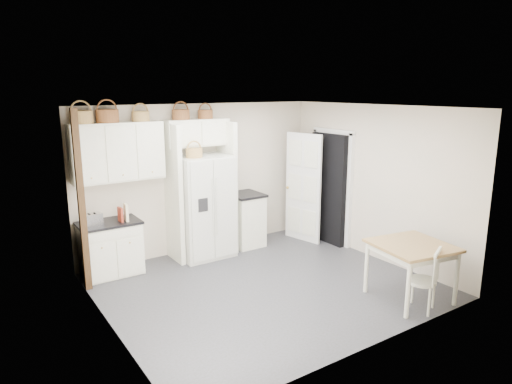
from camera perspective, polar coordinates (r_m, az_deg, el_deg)
floor at (r=6.90m, az=1.15°, el=-11.61°), size 4.50×4.50×0.00m
ceiling at (r=6.28m, az=1.26°, el=10.52°), size 4.50×4.50×0.00m
wall_back at (r=8.15m, az=-6.89°, el=1.75°), size 4.50×0.00×4.50m
wall_left at (r=5.54m, az=-18.29°, el=-4.12°), size 0.00×4.00×4.00m
wall_right at (r=7.94m, az=14.63°, el=1.14°), size 0.00×4.00×4.00m
refrigerator at (r=7.86m, az=-6.56°, el=-1.82°), size 0.91×0.73×1.75m
base_cab_left at (r=7.50m, az=-17.69°, el=-6.84°), size 0.88×0.55×0.81m
base_cab_right at (r=8.44m, az=-1.38°, el=-3.57°), size 0.53×0.64×0.94m
dining_table at (r=6.70m, az=18.72°, el=-9.39°), size 1.10×1.10×0.79m
windsor_chair at (r=6.42m, az=20.02°, el=-10.42°), size 0.51×0.49×0.81m
counter_left at (r=7.37m, az=-17.92°, el=-3.72°), size 0.92×0.59×0.04m
counter_right at (r=8.32m, az=-1.40°, el=-0.32°), size 0.58×0.68×0.04m
toaster at (r=7.21m, az=-19.78°, el=-3.30°), size 0.29×0.20×0.19m
cookbook_red at (r=7.30m, az=-16.60°, el=-2.71°), size 0.05×0.15×0.22m
cookbook_cream at (r=7.32m, az=-15.94°, el=-2.46°), size 0.06×0.18×0.27m
basket_upper_a at (r=7.17m, az=-20.99°, el=8.72°), size 0.33×0.33×0.19m
basket_upper_b at (r=7.26m, az=-18.08°, el=9.02°), size 0.33×0.33×0.20m
basket_upper_c at (r=7.42m, az=-14.21°, el=9.17°), size 0.27×0.27×0.16m
basket_bridge_a at (r=7.67m, az=-9.37°, el=9.53°), size 0.29×0.29×0.17m
basket_bridge_b at (r=7.87m, az=-6.35°, el=9.63°), size 0.26×0.26×0.15m
basket_fridge_a at (r=7.50m, az=-7.74°, el=4.86°), size 0.28×0.28×0.15m
upper_cabinet at (r=7.34m, az=-16.91°, el=4.82°), size 1.40×0.34×0.90m
bridge_cabinet at (r=7.81m, az=-7.47°, el=7.38°), size 1.12×0.34×0.45m
fridge_panel_left at (r=7.64m, az=-10.24°, el=-0.26°), size 0.08×0.60×2.30m
fridge_panel_right at (r=8.09m, az=-3.62°, el=0.65°), size 0.08×0.60×2.30m
trim_post at (r=6.82m, az=-21.00°, el=-1.20°), size 0.09×0.09×2.60m
doorway_void at (r=8.62m, az=9.18°, el=0.42°), size 0.18×0.85×2.05m
door_slab at (r=8.63m, az=5.91°, el=0.54°), size 0.21×0.79×2.05m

